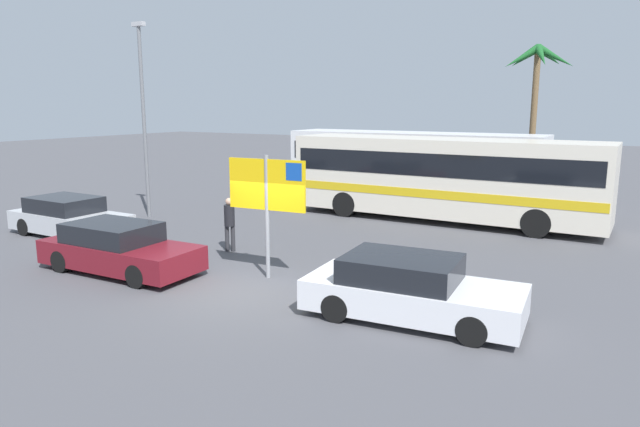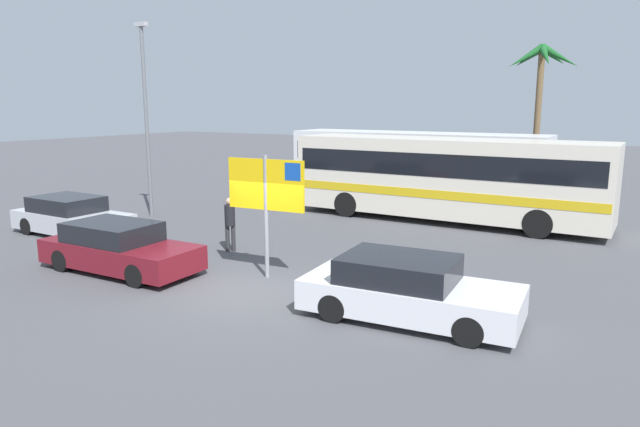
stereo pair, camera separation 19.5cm
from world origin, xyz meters
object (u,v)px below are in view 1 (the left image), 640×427
Objects in this scene: bus_front_coach at (444,175)px; ferry_sign at (268,190)px; bus_rear_coach at (412,163)px; car_maroon at (118,249)px; car_silver at (69,217)px; pedestrian_crossing_lot at (230,220)px; car_white at (410,289)px.

ferry_sign is (-1.47, -9.47, 0.54)m from bus_front_coach.
ferry_sign is (1.33, -13.33, 0.54)m from bus_rear_coach.
car_silver is (-4.97, 2.11, -0.00)m from car_maroon.
bus_front_coach is at bearing -54.11° from bus_rear_coach.
bus_rear_coach is 7.09× the size of pedestrian_crossing_lot.
ferry_sign reaches higher than bus_front_coach.
pedestrian_crossing_lot is (-2.62, 1.60, -1.34)m from ferry_sign.
bus_rear_coach is at bearing 90.66° from ferry_sign.
bus_rear_coach is 15.18m from car_maroon.
bus_rear_coach is at bearing 106.42° from car_white.
car_silver is (-7.48, -12.82, -1.15)m from bus_rear_coach.
bus_front_coach reaches higher than car_maroon.
bus_rear_coach reaches higher than car_maroon.
bus_front_coach is 4.77m from bus_rear_coach.
car_maroon is at bearing -115.63° from bus_front_coach.
pedestrian_crossing_lot is at bearing -117.45° from bus_front_coach.
bus_rear_coach reaches higher than car_silver.
bus_front_coach is 2.66× the size of car_silver.
car_white is 1.04× the size of car_silver.
pedestrian_crossing_lot reaches higher than car_silver.
bus_front_coach reaches higher than car_white.
bus_rear_coach is at bearing 141.13° from pedestrian_crossing_lot.
pedestrian_crossing_lot is (-4.09, -7.87, -0.80)m from bus_front_coach.
ferry_sign is 8.98m from car_silver.
pedestrian_crossing_lot is (-6.82, 2.43, 0.34)m from car_white.
car_maroon is 0.99× the size of car_white.
pedestrian_crossing_lot is (6.19, 1.08, 0.34)m from car_silver.
car_silver is at bearing -138.93° from bus_front_coach.
bus_front_coach is 2.54× the size of car_white.
car_maroon and car_white have the same top height.
car_maroon is 2.75× the size of pedestrian_crossing_lot.
car_silver is (-8.81, 0.52, -1.69)m from ferry_sign.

